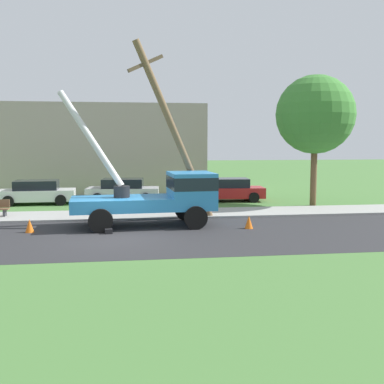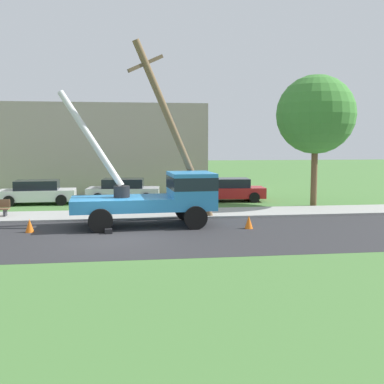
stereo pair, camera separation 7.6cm
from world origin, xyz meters
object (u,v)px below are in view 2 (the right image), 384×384
Objects in this scene: parked_sedan_white at (37,192)px; parked_sedan_silver at (123,190)px; traffic_cone_ahead at (249,222)px; leaning_utility_pole at (174,131)px; parked_sedan_red at (229,190)px; roadside_tree_near at (316,115)px; utility_truck at (162,194)px; traffic_cone_behind at (30,226)px.

parked_sedan_white and parked_sedan_silver have the same top height.
leaning_utility_pole is at bearing 140.07° from traffic_cone_ahead.
parked_sedan_red is (4.09, 6.78, -3.50)m from leaning_utility_pole.
roadside_tree_near is (8.49, 3.97, 1.01)m from leaning_utility_pole.
utility_truck is 1.52× the size of parked_sedan_red.
parked_sedan_silver reaches higher than traffic_cone_ahead.
parked_sedan_white is at bearing 138.15° from traffic_cone_ahead.
roadside_tree_near reaches higher than parked_sedan_white.
traffic_cone_ahead is (3.61, -1.27, -1.13)m from utility_truck.
utility_truck is 0.83× the size of leaning_utility_pole.
parked_sedan_white is 0.99× the size of parked_sedan_red.
parked_sedan_silver is 0.61× the size of roadside_tree_near.
parked_sedan_red is (10.28, 8.88, 0.43)m from traffic_cone_behind.
utility_truck is 1.51× the size of parked_sedan_silver.
parked_sedan_silver is at bearing 118.64° from traffic_cone_ahead.
leaning_utility_pole is 10.76m from parked_sedan_white.
parked_sedan_white is (-6.85, 8.10, -0.70)m from utility_truck.
traffic_cone_behind is at bearing -81.70° from parked_sedan_white.
traffic_cone_behind is 16.63m from roadside_tree_near.
traffic_cone_ahead is 9.83m from roadside_tree_near.
traffic_cone_behind is 9.09m from parked_sedan_white.
utility_truck is 12.31× the size of traffic_cone_behind.
utility_truck is 11.17m from roadside_tree_near.
parked_sedan_red is (6.53, -0.63, 0.00)m from parked_sedan_silver.
roadside_tree_near is at bearing -17.50° from parked_sedan_silver.
parked_sedan_silver is (-2.44, 7.41, -3.50)m from leaning_utility_pole.
utility_truck is 9.32m from parked_sedan_red.
leaning_utility_pole reaches higher than parked_sedan_red.
parked_sedan_silver reaches higher than traffic_cone_behind.
utility_truck is 3.13m from leaning_utility_pole.
traffic_cone_ahead is 0.13× the size of parked_sedan_white.
traffic_cone_behind is at bearing -157.55° from roadside_tree_near.
roadside_tree_near reaches higher than traffic_cone_behind.
traffic_cone_behind is at bearing -161.26° from leaning_utility_pole.
parked_sedan_white is (-1.31, 8.98, 0.43)m from traffic_cone_behind.
roadside_tree_near reaches higher than utility_truck.
parked_sedan_red is at bearing -0.51° from parked_sedan_white.
traffic_cone_behind is 0.07× the size of roadside_tree_near.
parked_sedan_silver is at bearing 68.49° from traffic_cone_behind.
roadside_tree_near is (9.14, 5.18, 3.82)m from utility_truck.
parked_sedan_silver is (-5.40, 9.90, 0.43)m from traffic_cone_ahead.
traffic_cone_behind is at bearing -170.90° from utility_truck.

